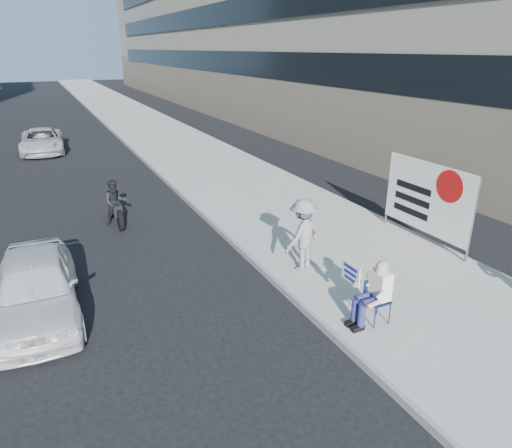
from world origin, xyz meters
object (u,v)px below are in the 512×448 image
white_sedan_near (36,287)px  white_sedan_far (42,141)px  motorcycle (115,204)px  jogger (303,235)px  protest_banner (427,198)px  seated_protester (373,290)px

white_sedan_near → white_sedan_far: size_ratio=0.89×
white_sedan_near → motorcycle: 5.26m
motorcycle → jogger: bearing=-57.0°
white_sedan_far → motorcycle: size_ratio=2.17×
protest_banner → white_sedan_near: (-9.69, 0.69, -0.73)m
protest_banner → motorcycle: size_ratio=1.50×
motorcycle → seated_protester: bearing=-66.3°
protest_banner → white_sedan_far: size_ratio=0.69×
seated_protester → jogger: bearing=89.8°
seated_protester → white_sedan_far: bearing=104.1°
white_sedan_near → protest_banner: bearing=-2.6°
motorcycle → white_sedan_near: bearing=-116.1°
jogger → white_sedan_far: size_ratio=0.40×
jogger → white_sedan_near: size_ratio=0.45×
white_sedan_near → white_sedan_far: white_sedan_near is taller
white_sedan_far → jogger: bearing=-70.9°
jogger → seated_protester: bearing=68.5°
jogger → white_sedan_far: jogger is taller
jogger → motorcycle: jogger is taller
protest_banner → white_sedan_near: bearing=175.9°
seated_protester → motorcycle: size_ratio=0.64×
seated_protester → white_sedan_far: 21.02m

